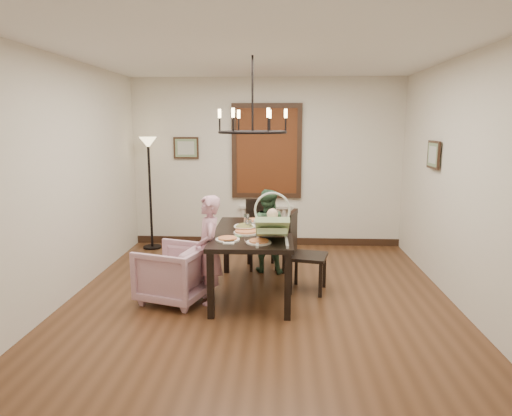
# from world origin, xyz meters

# --- Properties ---
(room_shell) EXTENTS (4.51, 5.00, 2.81)m
(room_shell) POSITION_xyz_m (0.00, 0.37, 1.40)
(room_shell) COLOR #58341E
(room_shell) RESTS_ON ground
(dining_table) EXTENTS (0.95, 1.66, 0.78)m
(dining_table) POSITION_xyz_m (-0.09, 0.18, 0.69)
(dining_table) COLOR black
(dining_table) RESTS_ON room_shell
(chair_far) EXTENTS (0.50, 0.50, 0.99)m
(chair_far) POSITION_xyz_m (-0.02, 1.19, 0.49)
(chair_far) COLOR black
(chair_far) RESTS_ON room_shell
(chair_right) EXTENTS (0.53, 0.53, 1.00)m
(chair_right) POSITION_xyz_m (0.58, 0.29, 0.50)
(chair_right) COLOR black
(chair_right) RESTS_ON room_shell
(armchair) EXTENTS (0.92, 0.90, 0.67)m
(armchair) POSITION_xyz_m (-1.00, -0.12, 0.33)
(armchair) COLOR #C99AAF
(armchair) RESTS_ON room_shell
(elderly_woman) EXTENTS (0.33, 0.43, 1.04)m
(elderly_woman) POSITION_xyz_m (-0.58, -0.14, 0.52)
(elderly_woman) COLOR #C48A9F
(elderly_woman) RESTS_ON room_shell
(seated_man) EXTENTS (0.53, 0.44, 0.96)m
(seated_man) POSITION_xyz_m (0.05, 1.04, 0.48)
(seated_man) COLOR #335739
(seated_man) RESTS_ON room_shell
(baby_bouncer) EXTENTS (0.43, 0.59, 0.38)m
(baby_bouncer) POSITION_xyz_m (0.15, -0.32, 0.96)
(baby_bouncer) COLOR #C1E8A0
(baby_bouncer) RESTS_ON dining_table
(salad_bowl) EXTENTS (0.31, 0.31, 0.08)m
(salad_bowl) POSITION_xyz_m (-0.19, 0.19, 0.81)
(salad_bowl) COLOR white
(salad_bowl) RESTS_ON dining_table
(pizza_platter) EXTENTS (0.30, 0.30, 0.04)m
(pizza_platter) POSITION_xyz_m (-0.16, 0.05, 0.80)
(pizza_platter) COLOR tan
(pizza_platter) RESTS_ON dining_table
(drinking_glass) EXTENTS (0.07, 0.07, 0.15)m
(drinking_glass) POSITION_xyz_m (-0.14, 0.16, 0.85)
(drinking_glass) COLOR silver
(drinking_glass) RESTS_ON dining_table
(window_blinds) EXTENTS (1.00, 0.03, 1.40)m
(window_blinds) POSITION_xyz_m (0.00, 2.46, 1.60)
(window_blinds) COLOR #642C14
(window_blinds) RESTS_ON room_shell
(radiator) EXTENTS (0.92, 0.12, 0.62)m
(radiator) POSITION_xyz_m (0.00, 2.48, 0.35)
(radiator) COLOR silver
(radiator) RESTS_ON room_shell
(picture_back) EXTENTS (0.42, 0.03, 0.36)m
(picture_back) POSITION_xyz_m (-1.35, 2.47, 1.65)
(picture_back) COLOR black
(picture_back) RESTS_ON room_shell
(picture_right) EXTENTS (0.03, 0.42, 0.36)m
(picture_right) POSITION_xyz_m (2.21, 0.90, 1.65)
(picture_right) COLOR black
(picture_right) RESTS_ON room_shell
(floor_lamp) EXTENTS (0.30, 0.30, 1.80)m
(floor_lamp) POSITION_xyz_m (-1.90, 2.15, 0.90)
(floor_lamp) COLOR black
(floor_lamp) RESTS_ON room_shell
(chandelier) EXTENTS (0.80, 0.80, 0.04)m
(chandelier) POSITION_xyz_m (-0.09, 0.18, 1.95)
(chandelier) COLOR black
(chandelier) RESTS_ON room_shell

